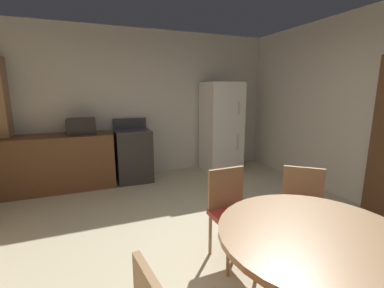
# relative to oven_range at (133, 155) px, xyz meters

# --- Properties ---
(ground_plane) EXTENTS (14.00, 14.00, 0.00)m
(ground_plane) POSITION_rel_oven_range_xyz_m (0.20, -2.71, -0.47)
(ground_plane) COLOR beige
(wall_back) EXTENTS (5.55, 0.12, 2.70)m
(wall_back) POSITION_rel_oven_range_xyz_m (0.20, 0.40, 0.88)
(wall_back) COLOR beige
(wall_back) RESTS_ON ground
(kitchen_counter) EXTENTS (1.92, 0.60, 0.90)m
(kitchen_counter) POSITION_rel_oven_range_xyz_m (-1.31, -0.00, -0.02)
(kitchen_counter) COLOR brown
(kitchen_counter) RESTS_ON ground
(oven_range) EXTENTS (0.60, 0.60, 1.10)m
(oven_range) POSITION_rel_oven_range_xyz_m (0.00, 0.00, 0.00)
(oven_range) COLOR #2D2B28
(oven_range) RESTS_ON ground
(refrigerator) EXTENTS (0.68, 0.68, 1.76)m
(refrigerator) POSITION_rel_oven_range_xyz_m (1.73, -0.05, 0.41)
(refrigerator) COLOR white
(refrigerator) RESTS_ON ground
(microwave) EXTENTS (0.44, 0.32, 0.26)m
(microwave) POSITION_rel_oven_range_xyz_m (-0.82, -0.00, 0.56)
(microwave) COLOR black
(microwave) RESTS_ON kitchen_counter
(dining_table) EXTENTS (1.18, 1.18, 0.76)m
(dining_table) POSITION_rel_oven_range_xyz_m (0.53, -3.55, 0.13)
(dining_table) COLOR #9E754C
(dining_table) RESTS_ON ground
(chair_northeast) EXTENTS (0.56, 0.56, 0.87)m
(chair_northeast) POSITION_rel_oven_range_xyz_m (1.14, -2.84, 0.03)
(chair_northeast) COLOR #9E754C
(chair_northeast) RESTS_ON ground
(chair_north) EXTENTS (0.41, 0.41, 0.87)m
(chair_north) POSITION_rel_oven_range_xyz_m (0.50, -2.61, 0.03)
(chair_north) COLOR #9E754C
(chair_north) RESTS_ON ground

